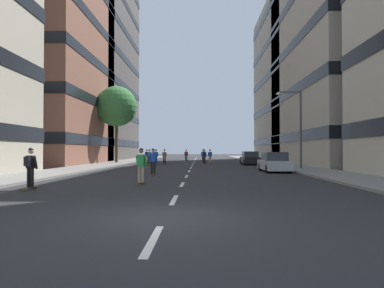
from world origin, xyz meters
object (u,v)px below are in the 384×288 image
Objects in this scene: skater_7 at (203,155)px; street_tree_near at (117,107)px; skater_4 at (204,156)px; skater_6 at (186,155)px; parked_car_mid at (274,163)px; skater_1 at (149,156)px; skater_0 at (204,154)px; skater_2 at (30,166)px; skater_8 at (156,156)px; skater_9 at (210,156)px; skater_5 at (154,154)px; skater_13 at (147,155)px; skater_11 at (153,160)px; skater_3 at (141,164)px; parked_car_near at (250,159)px; streetlamp_right at (296,121)px; skater_10 at (164,156)px.

street_tree_near is at bearing -157.31° from skater_7.
skater_4 is 1.00× the size of skater_6.
parked_car_mid is 2.47× the size of skater_1.
skater_1 is at bearing -116.04° from skater_0.
skater_0 is at bearing 78.33° from skater_2.
skater_0 is (-5.10, 26.10, 0.32)m from parked_car_mid.
skater_8 is 1.00× the size of skater_9.
skater_5 is at bearing 117.28° from parked_car_mid.
skater_2 is 30.47m from skater_13.
skater_11 is (4.10, 8.00, -0.03)m from skater_2.
skater_11 is at bearing -98.29° from skater_7.
skater_0 is 1.00× the size of skater_13.
skater_6 is (-2.54, 9.10, 0.00)m from skater_4.
skater_8 is at bearing -80.71° from skater_5.
skater_4 is at bearing 81.78° from skater_3.
street_tree_near is 13.25m from skater_9.
skater_2 is 4.91m from skater_3.
skater_4 is at bearing -54.82° from skater_5.
parked_car_mid is at bearing -75.34° from skater_7.
parked_car_near is 11.22m from skater_8.
skater_4 is (6.39, 1.22, 0.00)m from skater_1.
skater_9 is (6.58, 1.48, 0.00)m from skater_8.
street_tree_near is 12.70m from skater_4.
parked_car_mid is at bearing -90.00° from parked_car_near.
streetlamp_right is at bearing -63.60° from skater_9.
skater_9 is 1.00× the size of skater_13.
skater_13 is at bearing -168.48° from skater_7.
skater_7 is 24.26m from skater_11.
skater_2 is at bearing -137.77° from parked_car_mid.
skater_1 is 6.50m from skater_4.
skater_6 is 9.25m from skater_8.
skater_11 is at bearing -86.29° from skater_10.
skater_5 and skater_11 have the same top height.
skater_10 reaches higher than parked_car_mid.
skater_2 is 28.93m from skater_9.
skater_5 is (-7.50, 10.64, 0.00)m from skater_4.
street_tree_near is 11.36m from skater_5.
parked_car_near is at bearing -69.45° from skater_0.
skater_0 is at bearing 43.40° from skater_13.
skater_4 is 4.74m from skater_10.
skater_8 is (-5.95, -11.63, -0.03)m from skater_0.
skater_1 is 1.00× the size of skater_2.
skater_6 is at bearing -17.26° from skater_5.
parked_car_mid is 2.47× the size of skater_10.
skater_13 is at bearing 102.04° from skater_1.
skater_10 is (-1.32, 22.74, 0.03)m from skater_3.
skater_1 is 1.78m from skater_10.
skater_1 is at bearing 132.20° from parked_car_mid.
parked_car_mid is 2.47× the size of skater_13.
streetlamp_right is at bearing 42.45° from skater_2.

